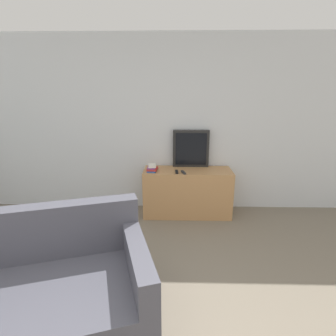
# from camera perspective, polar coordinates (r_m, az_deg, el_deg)

# --- Properties ---
(wall_back) EXTENTS (9.00, 0.06, 2.60)m
(wall_back) POSITION_cam_1_polar(r_m,az_deg,el_deg) (4.02, -4.02, 9.16)
(wall_back) COLOR silver
(wall_back) RESTS_ON ground_plane
(tv_stand) EXTENTS (1.29, 0.49, 0.69)m
(tv_stand) POSITION_cam_1_polar(r_m,az_deg,el_deg) (3.95, 4.19, -5.26)
(tv_stand) COLOR tan
(tv_stand) RESTS_ON ground_plane
(television) EXTENTS (0.54, 0.09, 0.56)m
(television) POSITION_cam_1_polar(r_m,az_deg,el_deg) (3.97, 5.00, 4.24)
(television) COLOR black
(television) RESTS_ON tv_stand
(book_stack) EXTENTS (0.16, 0.21, 0.10)m
(book_stack) POSITION_cam_1_polar(r_m,az_deg,el_deg) (3.77, -3.47, -0.02)
(book_stack) COLOR #23478E
(book_stack) RESTS_ON tv_stand
(remote_on_stand) EXTENTS (0.07, 0.15, 0.02)m
(remote_on_stand) POSITION_cam_1_polar(r_m,az_deg,el_deg) (3.68, 3.36, -0.96)
(remote_on_stand) COLOR #2D2D2D
(remote_on_stand) RESTS_ON tv_stand
(remote_secondary) EXTENTS (0.04, 0.14, 0.02)m
(remote_secondary) POSITION_cam_1_polar(r_m,az_deg,el_deg) (3.70, 1.89, -0.83)
(remote_secondary) COLOR black
(remote_secondary) RESTS_ON tv_stand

